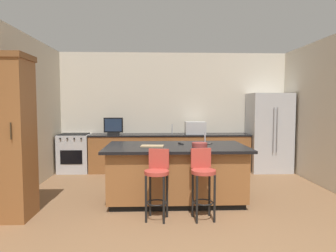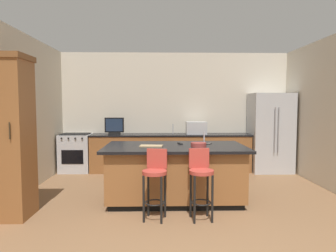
{
  "view_description": "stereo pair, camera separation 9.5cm",
  "coord_description": "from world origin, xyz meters",
  "px_view_note": "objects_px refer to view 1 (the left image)",
  "views": [
    {
      "loc": [
        -0.45,
        -2.63,
        1.59
      ],
      "look_at": [
        -0.21,
        3.31,
        1.17
      ],
      "focal_mm": 32.21,
      "sensor_mm": 36.0,
      "label": 1
    },
    {
      "loc": [
        -0.35,
        -2.63,
        1.59
      ],
      "look_at": [
        -0.21,
        3.31,
        1.17
      ],
      "focal_mm": 32.21,
      "sensor_mm": 36.0,
      "label": 2
    }
  ],
  "objects_px": {
    "cell_phone": "(209,144)",
    "cutting_board": "(152,146)",
    "refrigerator": "(269,132)",
    "cabinet_tower": "(8,134)",
    "range_oven": "(75,153)",
    "bar_stool_left": "(157,178)",
    "fruit_bowl": "(200,145)",
    "tv_remote": "(181,143)",
    "kitchen_island": "(176,172)",
    "microwave": "(195,128)",
    "tv_monitor": "(113,127)",
    "bar_stool_right": "(203,177)"
  },
  "relations": [
    {
      "from": "cell_phone",
      "to": "cutting_board",
      "type": "bearing_deg",
      "value": -131.86
    },
    {
      "from": "refrigerator",
      "to": "cabinet_tower",
      "type": "height_order",
      "value": "cabinet_tower"
    },
    {
      "from": "range_oven",
      "to": "bar_stool_left",
      "type": "distance_m",
      "value": 3.61
    },
    {
      "from": "range_oven",
      "to": "fruit_bowl",
      "type": "distance_m",
      "value": 3.58
    },
    {
      "from": "tv_remote",
      "to": "range_oven",
      "type": "bearing_deg",
      "value": 124.46
    },
    {
      "from": "kitchen_island",
      "to": "tv_remote",
      "type": "relative_size",
      "value": 13.56
    },
    {
      "from": "range_oven",
      "to": "fruit_bowl",
      "type": "height_order",
      "value": "fruit_bowl"
    },
    {
      "from": "microwave",
      "to": "cutting_board",
      "type": "bearing_deg",
      "value": -113.4
    },
    {
      "from": "kitchen_island",
      "to": "cell_phone",
      "type": "height_order",
      "value": "cell_phone"
    },
    {
      "from": "bar_stool_left",
      "to": "cell_phone",
      "type": "height_order",
      "value": "bar_stool_left"
    },
    {
      "from": "microwave",
      "to": "tv_monitor",
      "type": "bearing_deg",
      "value": -178.47
    },
    {
      "from": "kitchen_island",
      "to": "refrigerator",
      "type": "relative_size",
      "value": 1.24
    },
    {
      "from": "cabinet_tower",
      "to": "tv_remote",
      "type": "xyz_separation_m",
      "value": [
        2.48,
        0.89,
        -0.26
      ]
    },
    {
      "from": "refrigerator",
      "to": "tv_monitor",
      "type": "relative_size",
      "value": 4.16
    },
    {
      "from": "tv_monitor",
      "to": "fruit_bowl",
      "type": "bearing_deg",
      "value": -53.88
    },
    {
      "from": "cabinet_tower",
      "to": "bar_stool_left",
      "type": "xyz_separation_m",
      "value": [
        2.07,
        -0.12,
        -0.6
      ]
    },
    {
      "from": "refrigerator",
      "to": "tv_remote",
      "type": "bearing_deg",
      "value": -139.29
    },
    {
      "from": "refrigerator",
      "to": "bar_stool_right",
      "type": "xyz_separation_m",
      "value": [
        -2.06,
        -2.99,
        -0.34
      ]
    },
    {
      "from": "fruit_bowl",
      "to": "tv_remote",
      "type": "bearing_deg",
      "value": 128.36
    },
    {
      "from": "microwave",
      "to": "cabinet_tower",
      "type": "bearing_deg",
      "value": -135.65
    },
    {
      "from": "kitchen_island",
      "to": "microwave",
      "type": "height_order",
      "value": "microwave"
    },
    {
      "from": "fruit_bowl",
      "to": "cutting_board",
      "type": "bearing_deg",
      "value": 174.83
    },
    {
      "from": "cabinet_tower",
      "to": "refrigerator",
      "type": "bearing_deg",
      "value": 30.95
    },
    {
      "from": "cabinet_tower",
      "to": "kitchen_island",
      "type": "bearing_deg",
      "value": 16.37
    },
    {
      "from": "cabinet_tower",
      "to": "fruit_bowl",
      "type": "height_order",
      "value": "cabinet_tower"
    },
    {
      "from": "tv_remote",
      "to": "bar_stool_right",
      "type": "bearing_deg",
      "value": -92.39
    },
    {
      "from": "range_oven",
      "to": "bar_stool_left",
      "type": "xyz_separation_m",
      "value": [
        1.94,
        -3.04,
        0.13
      ]
    },
    {
      "from": "kitchen_island",
      "to": "cell_phone",
      "type": "distance_m",
      "value": 0.76
    },
    {
      "from": "microwave",
      "to": "range_oven",
      "type": "bearing_deg",
      "value": -179.98
    },
    {
      "from": "microwave",
      "to": "bar_stool_left",
      "type": "distance_m",
      "value": 3.22
    },
    {
      "from": "refrigerator",
      "to": "bar_stool_right",
      "type": "bearing_deg",
      "value": -124.52
    },
    {
      "from": "tv_remote",
      "to": "cutting_board",
      "type": "bearing_deg",
      "value": -164.84
    },
    {
      "from": "bar_stool_right",
      "to": "fruit_bowl",
      "type": "height_order",
      "value": "fruit_bowl"
    },
    {
      "from": "range_oven",
      "to": "refrigerator",
      "type": "bearing_deg",
      "value": -0.91
    },
    {
      "from": "tv_monitor",
      "to": "bar_stool_right",
      "type": "height_order",
      "value": "tv_monitor"
    },
    {
      "from": "kitchen_island",
      "to": "refrigerator",
      "type": "bearing_deg",
      "value": 42.18
    },
    {
      "from": "cutting_board",
      "to": "range_oven",
      "type": "bearing_deg",
      "value": 128.92
    },
    {
      "from": "range_oven",
      "to": "tv_monitor",
      "type": "height_order",
      "value": "tv_monitor"
    },
    {
      "from": "kitchen_island",
      "to": "tv_monitor",
      "type": "bearing_deg",
      "value": 121.45
    },
    {
      "from": "microwave",
      "to": "tv_remote",
      "type": "bearing_deg",
      "value": -104.25
    },
    {
      "from": "kitchen_island",
      "to": "cabinet_tower",
      "type": "bearing_deg",
      "value": -163.63
    },
    {
      "from": "refrigerator",
      "to": "microwave",
      "type": "relative_size",
      "value": 3.88
    },
    {
      "from": "cabinet_tower",
      "to": "cell_phone",
      "type": "height_order",
      "value": "cabinet_tower"
    },
    {
      "from": "range_oven",
      "to": "cell_phone",
      "type": "height_order",
      "value": "cell_phone"
    },
    {
      "from": "kitchen_island",
      "to": "bar_stool_right",
      "type": "bearing_deg",
      "value": -69.04
    },
    {
      "from": "cabinet_tower",
      "to": "bar_stool_left",
      "type": "distance_m",
      "value": 2.15
    },
    {
      "from": "cutting_board",
      "to": "tv_remote",
      "type": "bearing_deg",
      "value": 29.84
    },
    {
      "from": "kitchen_island",
      "to": "fruit_bowl",
      "type": "relative_size",
      "value": 9.24
    },
    {
      "from": "bar_stool_right",
      "to": "cabinet_tower",
      "type": "bearing_deg",
      "value": 170.77
    },
    {
      "from": "bar_stool_left",
      "to": "cell_phone",
      "type": "xyz_separation_m",
      "value": [
        0.9,
        1.0,
        0.34
      ]
    }
  ]
}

